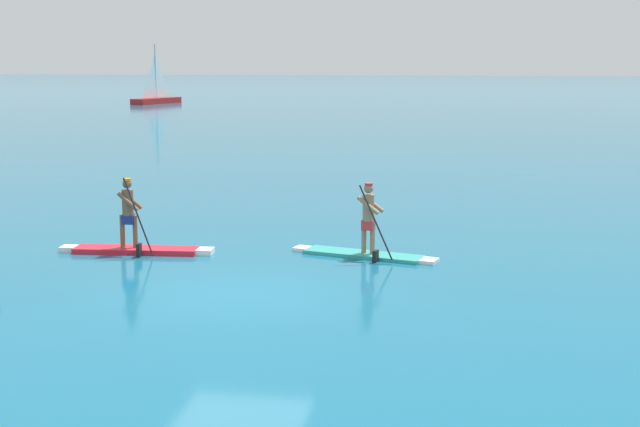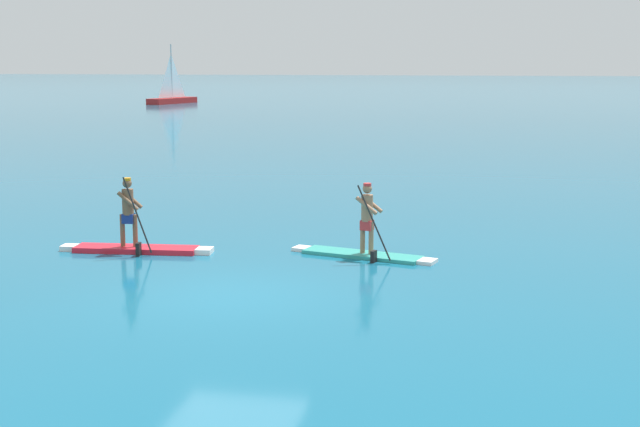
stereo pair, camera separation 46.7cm
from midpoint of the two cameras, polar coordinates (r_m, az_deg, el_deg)
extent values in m
plane|color=#145B7A|center=(17.06, -5.98, -5.14)|extent=(440.00, 440.00, 0.00)
cube|color=red|center=(21.03, -12.19, -2.28)|extent=(2.88, 0.86, 0.12)
cube|color=white|center=(20.62, -7.95, -2.39)|extent=(0.39, 0.48, 0.12)
cube|color=white|center=(21.56, -16.25, -2.16)|extent=(0.38, 0.41, 0.12)
cylinder|color=brown|center=(20.95, -12.27, -1.12)|extent=(0.11, 0.11, 0.74)
cylinder|color=brown|center=(21.04, -13.05, -1.10)|extent=(0.11, 0.11, 0.74)
cube|color=navy|center=(20.95, -12.69, -0.36)|extent=(0.28, 0.24, 0.22)
cylinder|color=brown|center=(20.88, -12.73, 0.68)|extent=(0.26, 0.26, 0.59)
sphere|color=brown|center=(20.82, -12.77, 1.84)|extent=(0.21, 0.21, 0.21)
cylinder|color=orange|center=(20.81, -12.78, 2.10)|extent=(0.18, 0.18, 0.06)
cylinder|color=brown|center=(21.00, -12.48, 0.86)|extent=(0.50, 0.13, 0.45)
cylinder|color=brown|center=(20.72, -12.73, 0.73)|extent=(0.50, 0.13, 0.45)
cylinder|color=black|center=(20.42, -12.13, -0.15)|extent=(0.62, 0.08, 1.71)
cube|color=black|center=(20.57, -12.05, -2.32)|extent=(0.09, 0.21, 0.32)
cube|color=teal|center=(20.19, 2.13, -2.62)|extent=(2.81, 1.37, 0.08)
cube|color=white|center=(19.67, 6.26, -3.01)|extent=(0.45, 0.54, 0.08)
cube|color=white|center=(20.82, -1.78, -2.24)|extent=(0.44, 0.48, 0.08)
cylinder|color=#997051|center=(20.03, 2.68, -1.53)|extent=(0.11, 0.11, 0.74)
cylinder|color=#997051|center=(20.11, 2.14, -1.48)|extent=(0.11, 0.11, 0.74)
cube|color=red|center=(20.02, 2.41, -0.73)|extent=(0.31, 0.28, 0.22)
cylinder|color=#997051|center=(19.95, 2.42, 0.36)|extent=(0.26, 0.26, 0.59)
sphere|color=#997051|center=(19.88, 2.43, 1.59)|extent=(0.21, 0.21, 0.21)
cylinder|color=red|center=(19.87, 2.43, 1.86)|extent=(0.18, 0.18, 0.06)
cylinder|color=#997051|center=(20.06, 2.72, 0.64)|extent=(0.53, 0.24, 0.41)
cylinder|color=#997051|center=(19.78, 2.39, 0.51)|extent=(0.53, 0.24, 0.41)
cylinder|color=black|center=(19.46, 2.88, -0.58)|extent=(0.78, 0.25, 1.61)
cube|color=black|center=(19.62, 2.86, -2.81)|extent=(0.13, 0.21, 0.32)
cube|color=#A51E1E|center=(90.07, -10.49, 7.05)|extent=(3.38, 6.29, 0.56)
cylinder|color=#B2B2B7|center=(89.99, -10.55, 8.87)|extent=(0.12, 0.12, 5.19)
pyramid|color=white|center=(89.99, -10.54, 8.63)|extent=(1.06, 2.59, 4.24)
camera|label=1|loc=(0.23, -90.63, -0.11)|focal=50.43mm
camera|label=2|loc=(0.23, 89.37, 0.11)|focal=50.43mm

